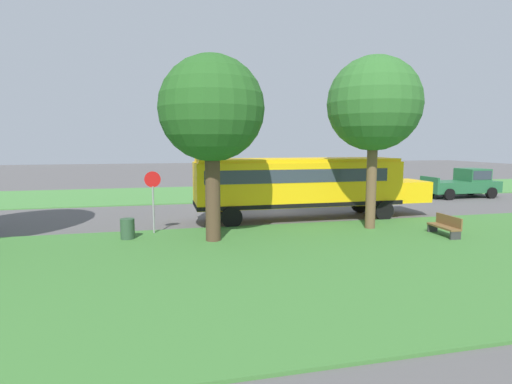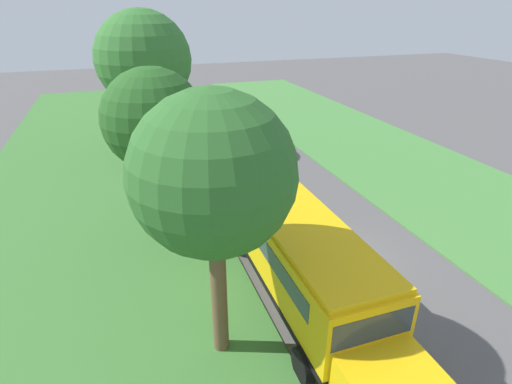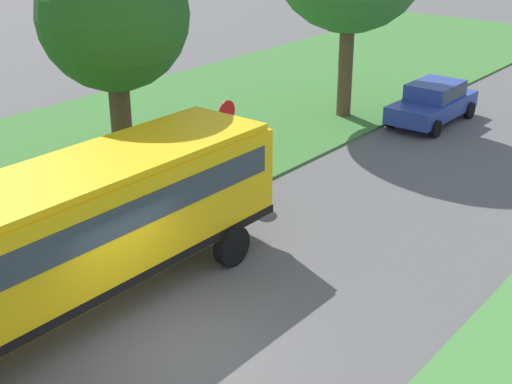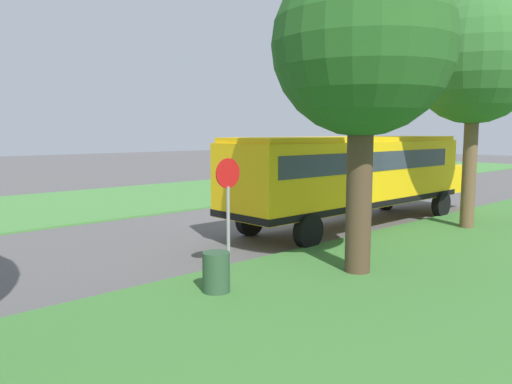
{
  "view_description": "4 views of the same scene",
  "coord_description": "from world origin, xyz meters",
  "px_view_note": "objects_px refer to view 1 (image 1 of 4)",
  "views": [
    {
      "loc": [
        -22.04,
        6.27,
        3.91
      ],
      "look_at": [
        -1.43,
        1.42,
        1.34
      ],
      "focal_mm": 28.0,
      "sensor_mm": 36.0,
      "label": 1
    },
    {
      "loc": [
        -7.71,
        -11.62,
        9.36
      ],
      "look_at": [
        -2.31,
        4.07,
        1.55
      ],
      "focal_mm": 28.0,
      "sensor_mm": 36.0,
      "label": 2
    },
    {
      "loc": [
        8.41,
        -8.21,
        8.3
      ],
      "look_at": [
        -1.74,
        4.47,
        1.39
      ],
      "focal_mm": 50.0,
      "sensor_mm": 36.0,
      "label": 3
    },
    {
      "loc": [
        -13.25,
        13.83,
        3.33
      ],
      "look_at": [
        -0.14,
        1.7,
        1.17
      ],
      "focal_mm": 35.0,
      "sensor_mm": 36.0,
      "label": 4
    }
  ],
  "objects_px": {
    "park_bench": "(445,226)",
    "trash_bin": "(128,230)",
    "school_bus": "(303,182)",
    "oak_tree_roadside_mid": "(210,107)",
    "pickup_truck": "(464,183)",
    "oak_tree_beside_bus": "(372,105)",
    "stop_sign": "(153,195)"
  },
  "relations": [
    {
      "from": "school_bus",
      "to": "pickup_truck",
      "type": "distance_m",
      "value": 15.44
    },
    {
      "from": "pickup_truck",
      "to": "oak_tree_beside_bus",
      "type": "distance_m",
      "value": 15.73
    },
    {
      "from": "trash_bin",
      "to": "stop_sign",
      "type": "bearing_deg",
      "value": -50.46
    },
    {
      "from": "school_bus",
      "to": "stop_sign",
      "type": "distance_m",
      "value": 7.7
    },
    {
      "from": "oak_tree_beside_bus",
      "to": "oak_tree_roadside_mid",
      "type": "xyz_separation_m",
      "value": [
        -0.65,
        7.24,
        -0.28
      ]
    },
    {
      "from": "school_bus",
      "to": "trash_bin",
      "type": "relative_size",
      "value": 13.8
    },
    {
      "from": "school_bus",
      "to": "oak_tree_roadside_mid",
      "type": "xyz_separation_m",
      "value": [
        -3.79,
        5.21,
        3.37
      ]
    },
    {
      "from": "oak_tree_beside_bus",
      "to": "trash_bin",
      "type": "relative_size",
      "value": 8.6
    },
    {
      "from": "school_bus",
      "to": "park_bench",
      "type": "height_order",
      "value": "school_bus"
    },
    {
      "from": "pickup_truck",
      "to": "park_bench",
      "type": "xyz_separation_m",
      "value": [
        -10.59,
        10.0,
        -0.6
      ]
    },
    {
      "from": "park_bench",
      "to": "trash_bin",
      "type": "relative_size",
      "value": 1.8
    },
    {
      "from": "park_bench",
      "to": "school_bus",
      "type": "bearing_deg",
      "value": 40.66
    },
    {
      "from": "oak_tree_roadside_mid",
      "to": "trash_bin",
      "type": "height_order",
      "value": "oak_tree_roadside_mid"
    },
    {
      "from": "oak_tree_roadside_mid",
      "to": "park_bench",
      "type": "relative_size",
      "value": 4.5
    },
    {
      "from": "pickup_truck",
      "to": "trash_bin",
      "type": "bearing_deg",
      "value": 109.56
    },
    {
      "from": "oak_tree_roadside_mid",
      "to": "trash_bin",
      "type": "xyz_separation_m",
      "value": [
        1.06,
        3.27,
        -4.85
      ]
    },
    {
      "from": "park_bench",
      "to": "oak_tree_beside_bus",
      "type": "bearing_deg",
      "value": 49.94
    },
    {
      "from": "trash_bin",
      "to": "park_bench",
      "type": "bearing_deg",
      "value": -100.71
    },
    {
      "from": "pickup_truck",
      "to": "oak_tree_roadside_mid",
      "type": "bearing_deg",
      "value": 115.1
    },
    {
      "from": "oak_tree_beside_bus",
      "to": "park_bench",
      "type": "bearing_deg",
      "value": -130.06
    },
    {
      "from": "oak_tree_beside_bus",
      "to": "stop_sign",
      "type": "height_order",
      "value": "oak_tree_beside_bus"
    },
    {
      "from": "oak_tree_roadside_mid",
      "to": "stop_sign",
      "type": "xyz_separation_m",
      "value": [
        1.91,
        2.25,
        -3.56
      ]
    },
    {
      "from": "stop_sign",
      "to": "trash_bin",
      "type": "height_order",
      "value": "stop_sign"
    },
    {
      "from": "oak_tree_beside_bus",
      "to": "trash_bin",
      "type": "bearing_deg",
      "value": 87.75
    },
    {
      "from": "park_bench",
      "to": "trash_bin",
      "type": "bearing_deg",
      "value": 79.29
    },
    {
      "from": "pickup_truck",
      "to": "stop_sign",
      "type": "height_order",
      "value": "stop_sign"
    },
    {
      "from": "school_bus",
      "to": "oak_tree_roadside_mid",
      "type": "distance_m",
      "value": 7.28
    },
    {
      "from": "stop_sign",
      "to": "park_bench",
      "type": "height_order",
      "value": "stop_sign"
    },
    {
      "from": "pickup_truck",
      "to": "school_bus",
      "type": "bearing_deg",
      "value": 110.57
    },
    {
      "from": "oak_tree_roadside_mid",
      "to": "stop_sign",
      "type": "relative_size",
      "value": 2.66
    },
    {
      "from": "school_bus",
      "to": "pickup_truck",
      "type": "height_order",
      "value": "school_bus"
    },
    {
      "from": "oak_tree_roadside_mid",
      "to": "park_bench",
      "type": "bearing_deg",
      "value": -98.13
    }
  ]
}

